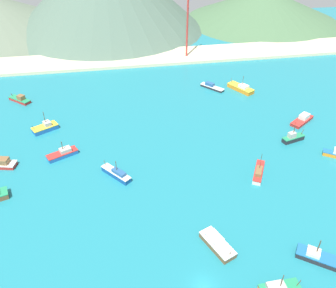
{
  "coord_description": "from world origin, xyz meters",
  "views": [
    {
      "loc": [
        -12.43,
        -35.24,
        57.43
      ],
      "look_at": [
        0.72,
        42.98,
        0.88
      ],
      "focal_mm": 37.89,
      "sensor_mm": 36.0,
      "label": 1
    }
  ],
  "objects_px": {
    "fishing_boat_3": "(302,120)",
    "fishing_boat_13": "(212,87)",
    "fishing_boat_1": "(259,172)",
    "fishing_boat_7": "(241,88)",
    "fishing_boat_11": "(117,174)",
    "radio_tower": "(188,16)",
    "fishing_boat_6": "(217,243)",
    "fishing_boat_0": "(45,127)",
    "fishing_boat_9": "(20,99)",
    "fishing_boat_5": "(63,154)",
    "fishing_boat_12": "(293,138)",
    "fishing_boat_14": "(2,164)",
    "fishing_boat_4": "(317,257)"
  },
  "relations": [
    {
      "from": "fishing_boat_3",
      "to": "fishing_boat_13",
      "type": "height_order",
      "value": "fishing_boat_3"
    },
    {
      "from": "fishing_boat_1",
      "to": "fishing_boat_7",
      "type": "xyz_separation_m",
      "value": [
        10.93,
        44.85,
        0.04
      ]
    },
    {
      "from": "fishing_boat_11",
      "to": "fishing_boat_13",
      "type": "relative_size",
      "value": 0.98
    },
    {
      "from": "fishing_boat_3",
      "to": "radio_tower",
      "type": "relative_size",
      "value": 0.27
    },
    {
      "from": "fishing_boat_3",
      "to": "fishing_boat_7",
      "type": "relative_size",
      "value": 0.89
    },
    {
      "from": "fishing_boat_6",
      "to": "radio_tower",
      "type": "xyz_separation_m",
      "value": [
        14.24,
        96.34,
        16.51
      ]
    },
    {
      "from": "fishing_boat_6",
      "to": "radio_tower",
      "type": "relative_size",
      "value": 0.26
    },
    {
      "from": "fishing_boat_0",
      "to": "fishing_boat_11",
      "type": "bearing_deg",
      "value": -51.29
    },
    {
      "from": "fishing_boat_0",
      "to": "fishing_boat_9",
      "type": "relative_size",
      "value": 1.0
    },
    {
      "from": "fishing_boat_5",
      "to": "fishing_boat_9",
      "type": "xyz_separation_m",
      "value": [
        -16.34,
        33.25,
        0.0
      ]
    },
    {
      "from": "fishing_boat_9",
      "to": "fishing_boat_3",
      "type": "bearing_deg",
      "value": -17.61
    },
    {
      "from": "fishing_boat_12",
      "to": "fishing_boat_14",
      "type": "bearing_deg",
      "value": 178.76
    },
    {
      "from": "fishing_boat_0",
      "to": "fishing_boat_4",
      "type": "xyz_separation_m",
      "value": [
        56.19,
        -55.29,
        -0.13
      ]
    },
    {
      "from": "fishing_boat_11",
      "to": "fishing_boat_13",
      "type": "height_order",
      "value": "fishing_boat_11"
    },
    {
      "from": "fishing_boat_9",
      "to": "fishing_boat_12",
      "type": "relative_size",
      "value": 1.14
    },
    {
      "from": "fishing_boat_0",
      "to": "fishing_boat_12",
      "type": "relative_size",
      "value": 1.14
    },
    {
      "from": "fishing_boat_0",
      "to": "fishing_boat_11",
      "type": "xyz_separation_m",
      "value": [
        19.68,
        -24.55,
        -0.01
      ]
    },
    {
      "from": "fishing_boat_3",
      "to": "fishing_boat_5",
      "type": "height_order",
      "value": "fishing_boat_5"
    },
    {
      "from": "fishing_boat_0",
      "to": "fishing_boat_13",
      "type": "xyz_separation_m",
      "value": [
        55.55,
        18.31,
        -0.23
      ]
    },
    {
      "from": "fishing_boat_9",
      "to": "fishing_boat_11",
      "type": "xyz_separation_m",
      "value": [
        30.03,
        -44.04,
        0.1
      ]
    },
    {
      "from": "fishing_boat_1",
      "to": "fishing_boat_11",
      "type": "relative_size",
      "value": 1.07
    },
    {
      "from": "fishing_boat_5",
      "to": "fishing_boat_11",
      "type": "relative_size",
      "value": 1.04
    },
    {
      "from": "fishing_boat_12",
      "to": "fishing_boat_9",
      "type": "bearing_deg",
      "value": 155.22
    },
    {
      "from": "fishing_boat_6",
      "to": "fishing_boat_12",
      "type": "height_order",
      "value": "fishing_boat_12"
    },
    {
      "from": "fishing_boat_6",
      "to": "fishing_boat_13",
      "type": "relative_size",
      "value": 1.06
    },
    {
      "from": "fishing_boat_0",
      "to": "fishing_boat_7",
      "type": "distance_m",
      "value": 67.09
    },
    {
      "from": "fishing_boat_0",
      "to": "fishing_boat_6",
      "type": "distance_m",
      "value": 62.25
    },
    {
      "from": "fishing_boat_13",
      "to": "fishing_boat_1",
      "type": "bearing_deg",
      "value": -91.34
    },
    {
      "from": "fishing_boat_14",
      "to": "fishing_boat_4",
      "type": "bearing_deg",
      "value": -31.27
    },
    {
      "from": "fishing_boat_1",
      "to": "fishing_boat_13",
      "type": "relative_size",
      "value": 1.05
    },
    {
      "from": "fishing_boat_9",
      "to": "fishing_boat_12",
      "type": "bearing_deg",
      "value": -24.78
    },
    {
      "from": "fishing_boat_5",
      "to": "fishing_boat_11",
      "type": "bearing_deg",
      "value": -38.27
    },
    {
      "from": "fishing_boat_1",
      "to": "fishing_boat_5",
      "type": "relative_size",
      "value": 1.02
    },
    {
      "from": "fishing_boat_5",
      "to": "fishing_boat_3",
      "type": "bearing_deg",
      "value": 4.47
    },
    {
      "from": "fishing_boat_4",
      "to": "fishing_boat_13",
      "type": "height_order",
      "value": "fishing_boat_4"
    },
    {
      "from": "radio_tower",
      "to": "fishing_boat_13",
      "type": "bearing_deg",
      "value": -83.83
    },
    {
      "from": "fishing_boat_3",
      "to": "fishing_boat_5",
      "type": "distance_m",
      "value": 71.13
    },
    {
      "from": "fishing_boat_9",
      "to": "fishing_boat_7",
      "type": "bearing_deg",
      "value": -3.31
    },
    {
      "from": "fishing_boat_6",
      "to": "fishing_boat_11",
      "type": "xyz_separation_m",
      "value": [
        -18.52,
        24.61,
        0.02
      ]
    },
    {
      "from": "fishing_boat_0",
      "to": "radio_tower",
      "type": "distance_m",
      "value": 72.44
    },
    {
      "from": "fishing_boat_3",
      "to": "fishing_boat_6",
      "type": "height_order",
      "value": "fishing_boat_6"
    },
    {
      "from": "fishing_boat_5",
      "to": "fishing_boat_13",
      "type": "bearing_deg",
      "value": 32.91
    },
    {
      "from": "fishing_boat_3",
      "to": "fishing_boat_11",
      "type": "distance_m",
      "value": 59.52
    },
    {
      "from": "fishing_boat_7",
      "to": "fishing_boat_11",
      "type": "xyz_separation_m",
      "value": [
        -45.69,
        -39.66,
        -0.02
      ]
    },
    {
      "from": "radio_tower",
      "to": "fishing_boat_1",
      "type": "bearing_deg",
      "value": -88.51
    },
    {
      "from": "fishing_boat_13",
      "to": "fishing_boat_7",
      "type": "bearing_deg",
      "value": -18.07
    },
    {
      "from": "fishing_boat_13",
      "to": "fishing_boat_3",
      "type": "bearing_deg",
      "value": -51.15
    },
    {
      "from": "fishing_boat_12",
      "to": "radio_tower",
      "type": "xyz_separation_m",
      "value": [
        -16.96,
        64.51,
        16.36
      ]
    },
    {
      "from": "fishing_boat_4",
      "to": "fishing_boat_11",
      "type": "distance_m",
      "value": 47.73
    },
    {
      "from": "fishing_boat_7",
      "to": "fishing_boat_6",
      "type": "bearing_deg",
      "value": -112.92
    }
  ]
}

